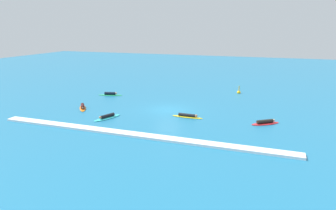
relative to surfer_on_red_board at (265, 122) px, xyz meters
name	(u,v)px	position (x,y,z in m)	size (l,w,h in m)	color
ground_plane	(168,110)	(-9.61, 1.52, -0.14)	(120.00, 120.00, 0.00)	#1E6B93
surfer_on_red_board	(265,122)	(0.00, 0.00, 0.00)	(2.61, 2.20, 0.40)	red
surfer_on_teal_board	(107,117)	(-13.93, -3.22, -0.02)	(1.78, 3.06, 0.39)	#33C6CC
surfer_on_green_board	(110,94)	(-18.60, 5.39, 0.00)	(3.07, 1.49, 0.43)	#23B266
surfer_on_yellow_board	(187,116)	(-6.98, -0.39, -0.01)	(2.99, 0.64, 0.37)	yellow
surfer_on_orange_board	(83,107)	(-18.15, -1.03, 0.02)	(2.12, 2.62, 0.43)	orange
marker_buoy	(239,92)	(-3.76, 11.98, 0.01)	(0.46, 0.46, 1.05)	yellow
wave_crest	(133,134)	(-9.61, -6.53, -0.05)	(24.80, 0.90, 0.18)	white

